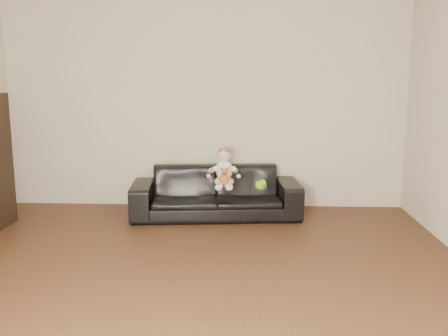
{
  "coord_description": "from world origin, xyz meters",
  "views": [
    {
      "loc": [
        0.52,
        -3.5,
        1.65
      ],
      "look_at": [
        0.27,
        2.16,
        0.6
      ],
      "focal_mm": 40.0,
      "sensor_mm": 36.0,
      "label": 1
    }
  ],
  "objects_px": {
    "toy_rattle": "(260,186)",
    "toy_blue_disc": "(263,188)",
    "sofa": "(216,192)",
    "teddy_bear": "(224,176)",
    "toy_green": "(261,185)",
    "baby": "(224,170)"
  },
  "relations": [
    {
      "from": "sofa",
      "to": "toy_rattle",
      "type": "distance_m",
      "value": 0.56
    },
    {
      "from": "teddy_bear",
      "to": "toy_green",
      "type": "height_order",
      "value": "teddy_bear"
    },
    {
      "from": "toy_green",
      "to": "toy_blue_disc",
      "type": "xyz_separation_m",
      "value": [
        0.03,
        0.06,
        -0.05
      ]
    },
    {
      "from": "teddy_bear",
      "to": "toy_blue_disc",
      "type": "height_order",
      "value": "teddy_bear"
    },
    {
      "from": "toy_rattle",
      "to": "baby",
      "type": "bearing_deg",
      "value": 168.75
    },
    {
      "from": "sofa",
      "to": "toy_blue_disc",
      "type": "xyz_separation_m",
      "value": [
        0.56,
        -0.17,
        0.1
      ]
    },
    {
      "from": "sofa",
      "to": "baby",
      "type": "xyz_separation_m",
      "value": [
        0.1,
        -0.11,
        0.29
      ]
    },
    {
      "from": "sofa",
      "to": "toy_rattle",
      "type": "xyz_separation_m",
      "value": [
        0.51,
        -0.19,
        0.12
      ]
    },
    {
      "from": "teddy_bear",
      "to": "toy_rattle",
      "type": "relative_size",
      "value": 2.9
    },
    {
      "from": "sofa",
      "to": "baby",
      "type": "relative_size",
      "value": 4.32
    },
    {
      "from": "baby",
      "to": "toy_green",
      "type": "distance_m",
      "value": 0.46
    },
    {
      "from": "toy_blue_disc",
      "to": "baby",
      "type": "bearing_deg",
      "value": 172.1
    },
    {
      "from": "toy_rattle",
      "to": "sofa",
      "type": "bearing_deg",
      "value": 159.74
    },
    {
      "from": "sofa",
      "to": "teddy_bear",
      "type": "height_order",
      "value": "teddy_bear"
    },
    {
      "from": "toy_green",
      "to": "sofa",
      "type": "bearing_deg",
      "value": 156.39
    },
    {
      "from": "toy_rattle",
      "to": "toy_blue_disc",
      "type": "relative_size",
      "value": 0.72
    },
    {
      "from": "teddy_bear",
      "to": "toy_rattle",
      "type": "distance_m",
      "value": 0.42
    },
    {
      "from": "teddy_bear",
      "to": "toy_blue_disc",
      "type": "distance_m",
      "value": 0.47
    },
    {
      "from": "sofa",
      "to": "baby",
      "type": "height_order",
      "value": "baby"
    },
    {
      "from": "baby",
      "to": "toy_blue_disc",
      "type": "bearing_deg",
      "value": -18.45
    },
    {
      "from": "sofa",
      "to": "toy_blue_disc",
      "type": "bearing_deg",
      "value": -22.39
    },
    {
      "from": "toy_green",
      "to": "toy_rattle",
      "type": "relative_size",
      "value": 2.32
    }
  ]
}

